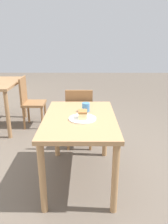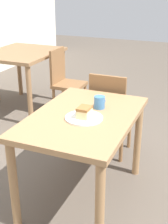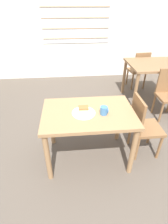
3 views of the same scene
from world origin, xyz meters
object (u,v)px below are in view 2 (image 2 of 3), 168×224
chair_near_window (110,113)px  dining_table_near (84,128)px  cake_slice (84,112)px  coffee_mug (100,102)px  chair_far_corner (65,80)px  dining_table_far (22,60)px  plate (84,118)px

chair_near_window → dining_table_near: bearing=92.0°
cake_slice → coffee_mug: coffee_mug is taller
chair_far_corner → dining_table_far: bearing=93.0°
chair_near_window → coffee_mug: bearing=99.0°
chair_near_window → plate: 0.82m
chair_far_corner → cake_slice: chair_far_corner is taller
dining_table_far → coffee_mug: bearing=-129.9°
chair_near_window → cake_slice: chair_near_window is taller
plate → dining_table_far: bearing=44.8°
chair_far_corner → plate: 1.79m
cake_slice → dining_table_near: bearing=27.0°
dining_table_far → chair_near_window: chair_near_window is taller
dining_table_near → coffee_mug: size_ratio=11.16×
chair_far_corner → plate: size_ratio=3.17×
cake_slice → dining_table_far: bearing=44.8°
dining_table_far → plate: dining_table_far is taller
dining_table_near → chair_near_window: (0.71, 0.02, -0.16)m
cake_slice → coffee_mug: (0.23, -0.03, -0.00)m
dining_table_near → plate: bearing=-154.7°
plate → cake_slice: 0.04m
dining_table_far → chair_near_window: 1.62m
chair_near_window → cake_slice: (-0.77, -0.05, 0.32)m
plate → cake_slice: (-0.00, -0.00, 0.04)m
dining_table_far → plate: bearing=-135.2°
plate → coffee_mug: bearing=-8.4°
dining_table_near → chair_far_corner: bearing=30.5°
dining_table_far → cake_slice: size_ratio=8.97×
dining_table_near → cake_slice: (-0.06, -0.03, 0.16)m
chair_near_window → cake_slice: size_ratio=7.67×
plate → coffee_mug: size_ratio=2.80×
dining_table_near → cake_slice: bearing=-153.0°
chair_far_corner → plate: chair_far_corner is taller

